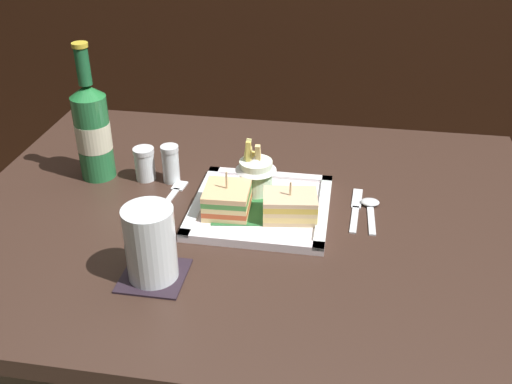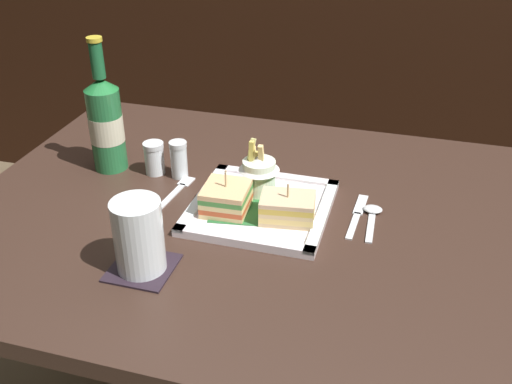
{
  "view_description": "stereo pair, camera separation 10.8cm",
  "coord_description": "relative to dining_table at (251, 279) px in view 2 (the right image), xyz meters",
  "views": [
    {
      "loc": [
        0.16,
        -0.92,
        1.33
      ],
      "look_at": [
        0.01,
        0.0,
        0.78
      ],
      "focal_mm": 41.65,
      "sensor_mm": 36.0,
      "label": 1
    },
    {
      "loc": [
        0.27,
        -0.89,
        1.33
      ],
      "look_at": [
        0.01,
        0.0,
        0.78
      ],
      "focal_mm": 41.65,
      "sensor_mm": 36.0,
      "label": 2
    }
  ],
  "objects": [
    {
      "name": "salt_shaker",
      "position": [
        -0.23,
        0.09,
        0.19
      ],
      "size": [
        0.04,
        0.04,
        0.07
      ],
      "color": "silver",
      "rests_on": "dining_table"
    },
    {
      "name": "sandwich_half_left",
      "position": [
        -0.04,
        -0.02,
        0.2
      ],
      "size": [
        0.08,
        0.09,
        0.08
      ],
      "color": "#D9B87A",
      "rests_on": "square_plate"
    },
    {
      "name": "knife",
      "position": [
        0.19,
        0.04,
        0.16
      ],
      "size": [
        0.02,
        0.16,
        0.0
      ],
      "color": "silver",
      "rests_on": "dining_table"
    },
    {
      "name": "spoon",
      "position": [
        0.22,
        0.04,
        0.17
      ],
      "size": [
        0.04,
        0.12,
        0.01
      ],
      "color": "silver",
      "rests_on": "dining_table"
    },
    {
      "name": "pepper_shaker",
      "position": [
        -0.18,
        0.09,
        0.2
      ],
      "size": [
        0.04,
        0.04,
        0.08
      ],
      "color": "silver",
      "rests_on": "dining_table"
    },
    {
      "name": "fries_cup",
      "position": [
        -0.0,
        0.05,
        0.22
      ],
      "size": [
        0.08,
        0.08,
        0.11
      ],
      "color": "silver",
      "rests_on": "square_plate"
    },
    {
      "name": "beer_bottle",
      "position": [
        -0.33,
        0.08,
        0.26
      ],
      "size": [
        0.07,
        0.07,
        0.28
      ],
      "color": "#266E3C",
      "rests_on": "dining_table"
    },
    {
      "name": "square_plate",
      "position": [
        0.02,
        0.01,
        0.17
      ],
      "size": [
        0.25,
        0.25,
        0.02
      ],
      "color": "white",
      "rests_on": "dining_table"
    },
    {
      "name": "water_glass",
      "position": [
        -0.12,
        -0.22,
        0.22
      ],
      "size": [
        0.08,
        0.08,
        0.12
      ],
      "color": "silver",
      "rests_on": "dining_table"
    },
    {
      "name": "dining_table",
      "position": [
        0.0,
        0.0,
        0.0
      ],
      "size": [
        1.08,
        0.83,
        0.74
      ],
      "color": "#36241C",
      "rests_on": "ground_plane"
    },
    {
      "name": "sandwich_half_right",
      "position": [
        0.07,
        -0.02,
        0.19
      ],
      "size": [
        0.1,
        0.08,
        0.07
      ],
      "color": "#D3B281",
      "rests_on": "square_plate"
    },
    {
      "name": "fork",
      "position": [
        -0.16,
        0.02,
        0.16
      ],
      "size": [
        0.03,
        0.15,
        0.0
      ],
      "color": "silver",
      "rests_on": "dining_table"
    },
    {
      "name": "drink_coaster",
      "position": [
        -0.12,
        -0.22,
        0.16
      ],
      "size": [
        0.1,
        0.1,
        0.0
      ],
      "primitive_type": "cube",
      "color": "#271C27",
      "rests_on": "dining_table"
    }
  ]
}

